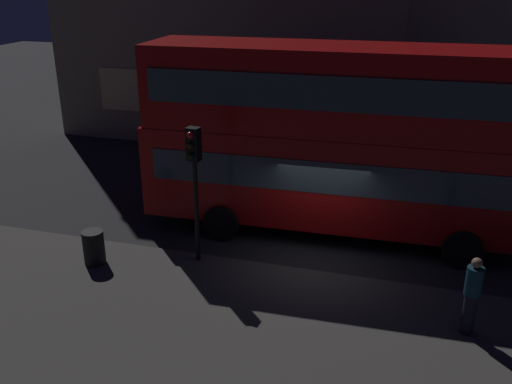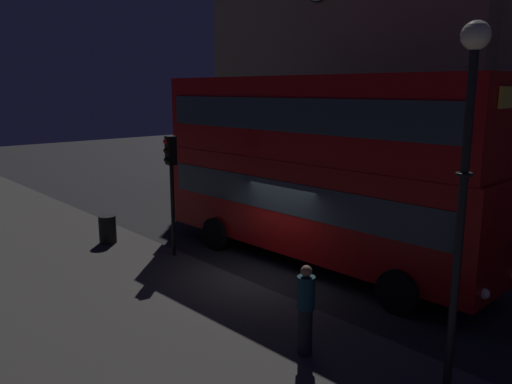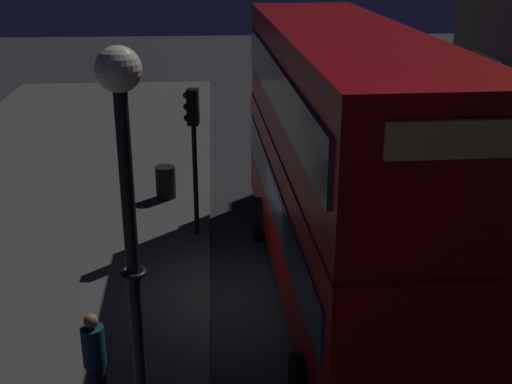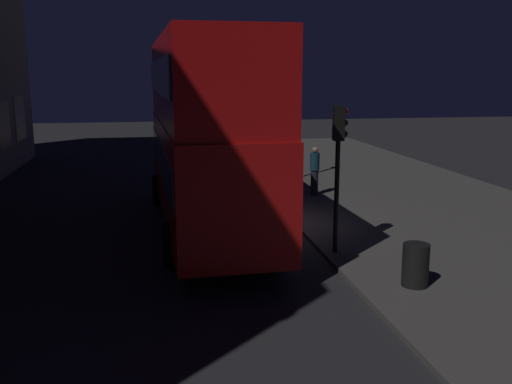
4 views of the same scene
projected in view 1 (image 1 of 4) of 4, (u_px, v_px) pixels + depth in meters
ground_plane at (315, 263)px, 15.17m from camera, size 80.00×80.00×0.00m
double_decker_bus at (334, 134)px, 15.83m from camera, size 11.08×3.16×5.52m
traffic_light_near_kerb at (194, 167)px, 14.08m from camera, size 0.35×0.38×3.68m
pedestrian at (472, 295)px, 11.75m from camera, size 0.35×0.35×1.81m
litter_bin at (94, 247)px, 14.76m from camera, size 0.57×0.57×0.92m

